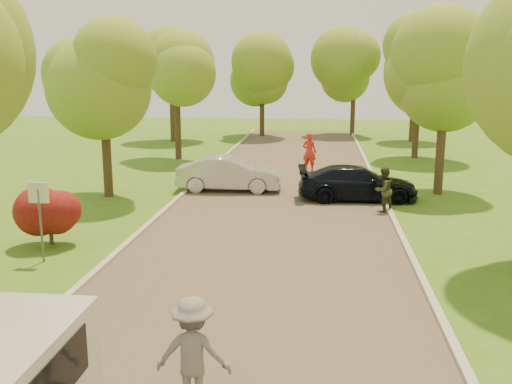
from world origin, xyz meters
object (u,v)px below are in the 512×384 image
at_px(dark_sedan, 357,183).
at_px(skateboarder, 193,353).
at_px(street_sign, 39,205).
at_px(silver_sedan, 229,174).
at_px(person_striped, 309,152).
at_px(person_olive, 383,190).

bearing_deg(dark_sedan, skateboarder, 163.30).
bearing_deg(street_sign, skateboarder, -48.83).
bearing_deg(silver_sedan, skateboarder, -174.76).
bearing_deg(person_striped, street_sign, 82.31).
xyz_separation_m(street_sign, person_striped, (6.77, 14.75, -0.59)).
bearing_deg(skateboarder, person_olive, -108.89).
relative_size(person_striped, person_olive, 1.19).
bearing_deg(dark_sedan, street_sign, 129.72).
bearing_deg(skateboarder, dark_sedan, -103.88).
relative_size(silver_sedan, skateboarder, 2.53).
relative_size(silver_sedan, person_olive, 2.69).
xyz_separation_m(silver_sedan, skateboarder, (2.03, -15.97, 0.26)).
xyz_separation_m(silver_sedan, person_olive, (6.10, -3.05, 0.09)).
height_order(street_sign, person_striped, street_sign).
xyz_separation_m(person_striped, person_olive, (2.83, -8.14, -0.16)).
bearing_deg(person_striped, silver_sedan, 74.27).
relative_size(street_sign, dark_sedan, 0.47).
xyz_separation_m(street_sign, dark_sedan, (8.80, 8.48, -0.89)).
relative_size(street_sign, skateboarder, 1.25).
height_order(street_sign, silver_sedan, street_sign).
height_order(silver_sedan, dark_sedan, silver_sedan).
xyz_separation_m(skateboarder, person_olive, (4.07, 12.92, -0.16)).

